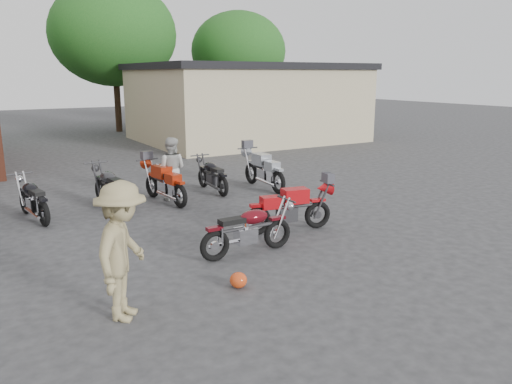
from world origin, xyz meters
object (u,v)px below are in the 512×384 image
person_light (171,169)px  row_bike_2 (33,197)px  sportbike (290,206)px  person_tan (123,251)px  row_bike_3 (110,185)px  vintage_motorcycle (249,227)px  row_bike_6 (263,168)px  helmet (238,280)px  row_bike_4 (164,181)px  row_bike_5 (212,173)px

person_light → row_bike_2: size_ratio=0.90×
sportbike → person_tan: person_tan is taller
row_bike_2 → row_bike_3: (1.79, 0.06, 0.05)m
row_bike_2 → person_light: bearing=-97.7°
sportbike → vintage_motorcycle: bearing=-142.0°
person_light → row_bike_6: person_light is taller
helmet → person_light: (1.21, 5.84, 0.71)m
sportbike → helmet: size_ratio=6.99×
row_bike_2 → row_bike_4: 3.16m
row_bike_2 → row_bike_3: row_bike_3 is taller
person_light → row_bike_3: size_ratio=0.83×
vintage_motorcycle → helmet: vintage_motorcycle is taller
sportbike → row_bike_5: 4.19m
sportbike → row_bike_5: sportbike is taller
vintage_motorcycle → sportbike: 1.62m
row_bike_4 → row_bike_5: bearing=-82.5°
person_tan → row_bike_4: (2.75, 5.75, -0.39)m
person_tan → row_bike_2: size_ratio=1.03×
helmet → row_bike_5: 6.66m
sportbike → person_tan: (-4.13, -2.02, 0.40)m
helmet → row_bike_2: (-2.20, 5.73, 0.41)m
row_bike_6 → person_tan: bearing=135.9°
vintage_motorcycle → row_bike_2: bearing=124.1°
sportbike → row_bike_2: 5.90m
person_light → row_bike_5: (1.34, 0.31, -0.31)m
row_bike_4 → vintage_motorcycle: bearing=170.7°
row_bike_3 → row_bike_6: (4.43, -0.04, 0.02)m
row_bike_2 → helmet: bearing=-168.4°
row_bike_4 → person_light: bearing=-68.5°
helmet → row_bike_2: row_bike_2 is taller
person_tan → row_bike_5: 7.58m
row_bike_6 → row_bike_4: bearing=92.1°
sportbike → row_bike_2: sportbike is taller
row_bike_5 → row_bike_2: bearing=96.3°
person_tan → row_bike_2: 5.82m
row_bike_2 → row_bike_4: size_ratio=0.94×
person_tan → row_bike_4: person_tan is taller
row_bike_3 → row_bike_6: size_ratio=0.97×
sportbike → row_bike_4: row_bike_4 is taller
row_bike_4 → sportbike: bearing=-168.2°
sportbike → person_tan: 4.61m
person_tan → sportbike: bearing=-27.3°
row_bike_6 → helmet: bearing=146.0°
vintage_motorcycle → row_bike_2: size_ratio=0.99×
person_tan → row_bike_2: person_tan is taller
person_light → person_tan: bearing=97.4°
row_bike_3 → row_bike_6: bearing=-96.6°
person_light → row_bike_2: (-3.42, -0.11, -0.30)m
helmet → person_tan: person_tan is taller
helmet → person_light: bearing=78.2°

